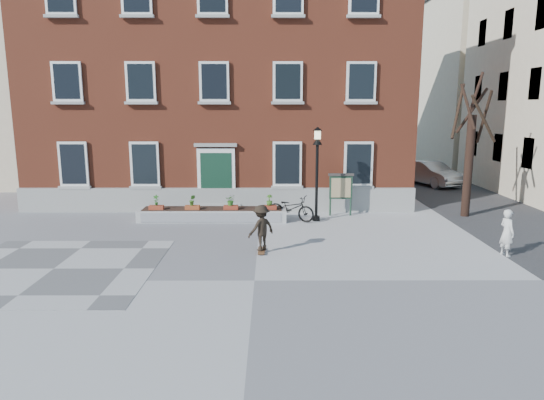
{
  "coord_description": "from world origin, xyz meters",
  "views": [
    {
      "loc": [
        0.45,
        -12.75,
        4.76
      ],
      "look_at": [
        0.5,
        4.0,
        1.5
      ],
      "focal_mm": 32.0,
      "sensor_mm": 36.0,
      "label": 1
    }
  ],
  "objects_px": {
    "bicycle": "(291,208)",
    "lamp_post": "(317,161)",
    "parked_car": "(430,173)",
    "skateboarder": "(261,228)",
    "bystander": "(507,233)",
    "notice_board": "(341,187)"
  },
  "relations": [
    {
      "from": "skateboarder",
      "to": "bicycle",
      "type": "bearing_deg",
      "value": 75.44
    },
    {
      "from": "notice_board",
      "to": "bystander",
      "type": "bearing_deg",
      "value": -52.39
    },
    {
      "from": "bystander",
      "to": "lamp_post",
      "type": "bearing_deg",
      "value": 34.57
    },
    {
      "from": "parked_car",
      "to": "lamp_post",
      "type": "bearing_deg",
      "value": -152.41
    },
    {
      "from": "parked_car",
      "to": "skateboarder",
      "type": "height_order",
      "value": "skateboarder"
    },
    {
      "from": "bicycle",
      "to": "bystander",
      "type": "bearing_deg",
      "value": -100.6
    },
    {
      "from": "notice_board",
      "to": "lamp_post",
      "type": "bearing_deg",
      "value": -139.88
    },
    {
      "from": "lamp_post",
      "to": "skateboarder",
      "type": "height_order",
      "value": "lamp_post"
    },
    {
      "from": "bicycle",
      "to": "parked_car",
      "type": "bearing_deg",
      "value": -18.19
    },
    {
      "from": "bicycle",
      "to": "lamp_post",
      "type": "bearing_deg",
      "value": -64.16
    },
    {
      "from": "parked_car",
      "to": "skateboarder",
      "type": "distance_m",
      "value": 17.14
    },
    {
      "from": "notice_board",
      "to": "skateboarder",
      "type": "height_order",
      "value": "notice_board"
    },
    {
      "from": "lamp_post",
      "to": "notice_board",
      "type": "height_order",
      "value": "lamp_post"
    },
    {
      "from": "bystander",
      "to": "skateboarder",
      "type": "height_order",
      "value": "skateboarder"
    },
    {
      "from": "bystander",
      "to": "notice_board",
      "type": "height_order",
      "value": "notice_board"
    },
    {
      "from": "bystander",
      "to": "bicycle",
      "type": "bearing_deg",
      "value": 39.4
    },
    {
      "from": "parked_car",
      "to": "notice_board",
      "type": "bearing_deg",
      "value": -151.02
    },
    {
      "from": "parked_car",
      "to": "bicycle",
      "type": "bearing_deg",
      "value": -156.0
    },
    {
      "from": "bystander",
      "to": "notice_board",
      "type": "bearing_deg",
      "value": 22.91
    },
    {
      "from": "bicycle",
      "to": "lamp_post",
      "type": "xyz_separation_m",
      "value": [
        1.06,
        0.01,
        2.0
      ]
    },
    {
      "from": "bicycle",
      "to": "bystander",
      "type": "xyz_separation_m",
      "value": [
        6.73,
        -4.87,
        0.22
      ]
    },
    {
      "from": "parked_car",
      "to": "lamp_post",
      "type": "relative_size",
      "value": 1.12
    }
  ]
}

